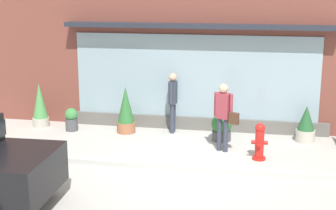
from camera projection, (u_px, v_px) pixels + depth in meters
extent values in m
plane|color=#B2AFA8|center=(180.00, 166.00, 11.24)|extent=(60.00, 60.00, 0.00)
cube|color=#B2B2AD|center=(179.00, 167.00, 11.03)|extent=(14.00, 0.24, 0.12)
cube|color=brown|center=(200.00, 45.00, 13.73)|extent=(14.00, 0.36, 4.70)
cube|color=#8CA5B2|center=(194.00, 78.00, 13.77)|extent=(6.74, 0.03, 2.41)
cube|color=#232833|center=(198.00, 26.00, 13.26)|extent=(7.34, 0.56, 0.12)
cube|color=#605E59|center=(197.00, 123.00, 14.04)|extent=(7.14, 0.20, 0.36)
cylinder|color=red|center=(259.00, 158.00, 11.68)|extent=(0.31, 0.31, 0.06)
cylinder|color=red|center=(259.00, 144.00, 11.59)|extent=(0.21, 0.21, 0.64)
sphere|color=red|center=(260.00, 128.00, 11.50)|extent=(0.23, 0.23, 0.23)
cylinder|color=red|center=(253.00, 142.00, 11.61)|extent=(0.10, 0.09, 0.09)
cylinder|color=red|center=(266.00, 143.00, 11.56)|extent=(0.10, 0.09, 0.09)
cylinder|color=red|center=(259.00, 144.00, 11.45)|extent=(0.09, 0.10, 0.09)
cylinder|color=#333847|center=(226.00, 135.00, 12.13)|extent=(0.12, 0.12, 0.83)
cylinder|color=#333847|center=(219.00, 134.00, 12.22)|extent=(0.12, 0.12, 0.83)
cube|color=#8E333D|center=(223.00, 106.00, 12.00)|extent=(0.38, 0.31, 0.62)
sphere|color=tan|center=(224.00, 88.00, 11.90)|extent=(0.22, 0.22, 0.22)
cylinder|color=#8E333D|center=(231.00, 106.00, 11.88)|extent=(0.08, 0.08, 0.59)
cylinder|color=#8E333D|center=(216.00, 104.00, 12.12)|extent=(0.08, 0.08, 0.59)
cube|color=#472D1E|center=(234.00, 118.00, 11.88)|extent=(0.26, 0.19, 0.28)
cylinder|color=#333847|center=(172.00, 119.00, 13.63)|extent=(0.12, 0.12, 0.82)
cylinder|color=#333847|center=(173.00, 117.00, 13.77)|extent=(0.12, 0.12, 0.82)
cube|color=#333847|center=(173.00, 92.00, 13.53)|extent=(0.22, 0.29, 0.62)
sphere|color=tan|center=(173.00, 77.00, 13.43)|extent=(0.22, 0.22, 0.22)
cylinder|color=#333847|center=(171.00, 93.00, 13.35)|extent=(0.08, 0.08, 0.58)
cylinder|color=#333847|center=(174.00, 91.00, 13.71)|extent=(0.08, 0.08, 0.58)
cylinder|color=black|center=(29.00, 175.00, 9.88)|extent=(0.65, 0.20, 0.65)
cylinder|color=#4C4C51|center=(221.00, 136.00, 13.07)|extent=(0.49, 0.49, 0.26)
sphere|color=#2D6B33|center=(222.00, 124.00, 13.00)|extent=(0.54, 0.54, 0.54)
sphere|color=#E5C64C|center=(227.00, 122.00, 12.91)|extent=(0.15, 0.15, 0.15)
sphere|color=orange|center=(228.00, 119.00, 12.89)|extent=(0.15, 0.15, 0.15)
cylinder|color=#9E6042|center=(126.00, 127.00, 13.77)|extent=(0.51, 0.51, 0.29)
cone|color=#2D6B33|center=(126.00, 105.00, 13.62)|extent=(0.46, 0.46, 0.99)
cylinder|color=#B7B2A3|center=(41.00, 122.00, 14.38)|extent=(0.47, 0.47, 0.25)
cone|color=#4C934C|center=(40.00, 101.00, 14.23)|extent=(0.42, 0.42, 1.00)
cylinder|color=#4C4C51|center=(72.00, 125.00, 13.93)|extent=(0.34, 0.34, 0.34)
sphere|color=#3D8442|center=(71.00, 114.00, 13.86)|extent=(0.35, 0.35, 0.35)
sphere|color=#E5C64C|center=(73.00, 112.00, 13.81)|extent=(0.09, 0.09, 0.09)
sphere|color=white|center=(68.00, 113.00, 13.77)|extent=(0.08, 0.08, 0.08)
cylinder|color=#B7B2A3|center=(305.00, 135.00, 12.99)|extent=(0.50, 0.50, 0.31)
cone|color=#23562D|center=(306.00, 118.00, 12.88)|extent=(0.45, 0.45, 0.63)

